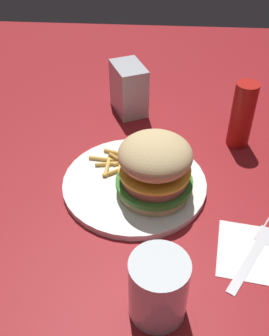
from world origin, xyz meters
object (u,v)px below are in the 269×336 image
Objects in this scene: drink_glass at (158,289)px; napkin at (255,252)px; sandwich at (155,166)px; fork at (255,251)px; fries_pile at (124,161)px; plate at (134,183)px; ketchup_bottle at (242,115)px; napkin_dispenser at (129,89)px.

napkin is at bearing -54.64° from drink_glass.
fork is at bearing -125.82° from sandwich.
fries_pile reaches higher than fork.
fries_pile is at bearing 25.39° from plate.
fork is at bearing -31.23° from napkin.
ketchup_bottle is (0.28, -0.01, 0.07)m from napkin.
drink_glass is at bearing -168.87° from plate.
sandwich is 1.36× the size of drink_glass.
napkin_dispenser is at bearing 6.87° from plate.
fries_pile is 0.21m from napkin_dispenser.
plate is at bearing 59.21° from sandwich.
napkin_dispenser is at bearing 29.69° from napkin.
fries_pile is at bearing 13.79° from drink_glass.
fries_pile is at bearing 157.06° from napkin_dispenser.
fries_pile is 0.25m from ketchup_bottle.
plate is 1.63× the size of fork.
fries_pile is at bearing 49.14° from napkin.
napkin is at bearing -175.09° from napkin_dispenser.
sandwich reaches higher than fries_pile.
plate is at bearing 54.66° from napkin.
fries_pile is (0.05, 0.02, 0.01)m from plate.
fries_pile is 0.28m from fork.
fork is at bearing -124.95° from plate.
napkin_dispenser is at bearing 8.95° from drink_glass.
fries_pile is 0.30m from drink_glass.
sandwich is 0.20m from napkin.
ketchup_bottle is at bearing -1.27° from fork.
ketchup_bottle is (0.38, -0.15, 0.02)m from drink_glass.
drink_glass is at bearing 164.17° from napkin_dispenser.
sandwich is 0.20m from fork.
ketchup_bottle is (0.16, -0.16, 0.00)m from sandwich.
sandwich is 0.11m from fries_pile.
fries_pile is at bearing 112.72° from ketchup_bottle.
ketchup_bottle is at bearing -1.43° from napkin.
sandwich is 0.83× the size of fork.
sandwich reaches higher than napkin.
fries_pile reaches higher than plate.
drink_glass is at bearing 125.57° from fork.
ketchup_bottle is at bearing -21.63° from drink_glass.
plate is at bearing -154.61° from fries_pile.
napkin is 0.18m from drink_glass.
fork reaches higher than napkin.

